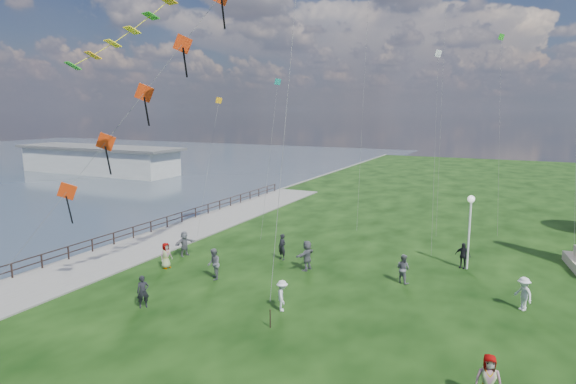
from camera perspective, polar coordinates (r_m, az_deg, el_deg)
The scene contains 16 objects.
waterfront at distance 36.75m, azimuth -19.85°, elevation -6.69°, with size 200.00×200.00×1.51m.
pier_pavilion at distance 85.14m, azimuth -21.51°, elevation 3.61°, with size 30.00×8.00×4.40m.
lamppost at distance 32.00m, azimuth 20.78°, elevation -2.72°, with size 0.44×0.44×4.73m.
person_0 at distance 26.02m, azimuth -16.81°, elevation -11.24°, with size 0.61×0.40×1.67m, color black.
person_1 at distance 29.11m, azimuth -8.80°, elevation -8.45°, with size 0.91×0.56×1.87m, color #595960.
person_2 at distance 24.60m, azimuth -0.70°, elevation -12.18°, with size 1.02×0.53×1.58m, color silver.
person_4 at distance 18.80m, azimuth 22.65°, elevation -19.88°, with size 0.89×0.55×1.83m, color #595960.
person_5 at distance 34.02m, azimuth -12.17°, elevation -5.99°, with size 1.61×0.69×1.74m, color #595960.
person_6 at distance 32.43m, azimuth -0.70°, elevation -6.53°, with size 0.64×0.42×1.76m, color black.
person_7 at distance 29.04m, azimuth 13.48°, elevation -8.82°, with size 0.84×0.52×1.72m, color #595960.
person_8 at distance 27.32m, azimuth 26.12°, elevation -10.77°, with size 1.11×0.57×1.72m, color silver.
person_9 at distance 32.74m, azimuth 20.02°, elevation -7.07°, with size 0.97×0.50×1.65m, color black.
person_10 at distance 31.74m, azimuth -14.26°, elevation -7.30°, with size 0.81×0.50×1.66m, color #595960.
person_11 at distance 30.40m, azimuth 2.26°, elevation -7.51°, with size 1.77×0.76×1.91m, color #595960.
red_kite_train at distance 26.36m, azimuth -14.95°, elevation 13.12°, with size 11.28×9.35×18.81m.
small_kites at distance 40.28m, azimuth 13.44°, elevation 14.60°, with size 27.31×15.84×23.97m.
Camera 1 is at (10.31, -15.44, 9.99)m, focal length 30.00 mm.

